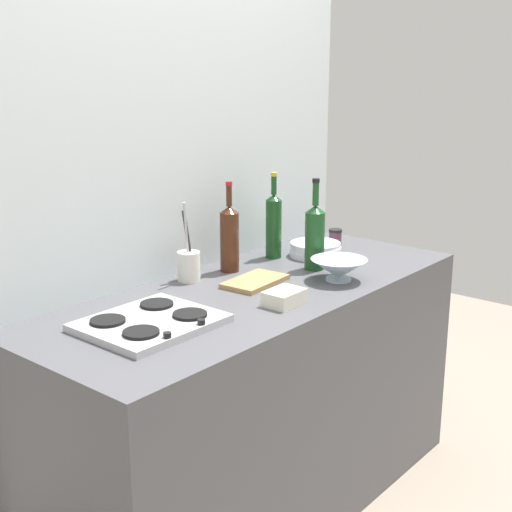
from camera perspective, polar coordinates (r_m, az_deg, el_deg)
The scene contains 13 objects.
ground_plane at distance 2.98m, azimuth -0.00°, elevation -19.27°, with size 6.00×6.00×0.00m, color gray.
counter_block at distance 2.75m, azimuth -0.00°, elevation -11.53°, with size 1.80×0.70×0.90m, color #4C4C51.
backsplash_panel at distance 2.75m, azimuth -6.12°, elevation 6.38°, with size 1.90×0.06×2.54m, color silver.
stovetop_hob at distance 2.23m, azimuth -8.55°, elevation -5.27°, with size 0.40×0.34×0.04m.
plate_stack at distance 3.00m, azimuth 4.77°, elevation 0.53°, with size 0.22×0.22×0.06m.
wine_bottle_leftmost at distance 2.76m, azimuth -2.15°, elevation 1.51°, with size 0.07×0.07×0.35m.
wine_bottle_mid_left at distance 2.95m, azimuth 1.43°, elevation 2.55°, with size 0.07×0.07×0.36m.
wine_bottle_mid_right at distance 2.79m, azimuth 4.75°, elevation 1.64°, with size 0.08×0.08×0.36m.
mixing_bowl at distance 2.67m, azimuth 6.67°, elevation -1.03°, with size 0.21×0.21×0.08m.
butter_dish at distance 2.40m, azimuth 2.28°, elevation -3.35°, with size 0.14×0.10×0.05m, color silver.
utensil_crock at distance 2.66m, azimuth -5.44°, elevation -0.68°, with size 0.09×0.09×0.31m.
condiment_jar_front at distance 3.14m, azimuth 6.39°, elevation 1.41°, with size 0.06×0.06×0.08m.
cutting_board at distance 2.63m, azimuth -0.08°, elevation -2.05°, with size 0.25×0.15×0.02m, color #9E7A4C.
Camera 1 is at (-1.88, -1.58, 1.69)m, focal length 49.77 mm.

